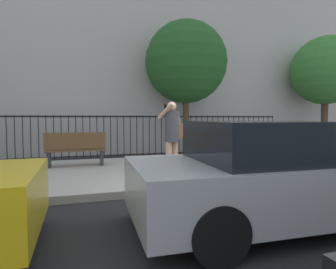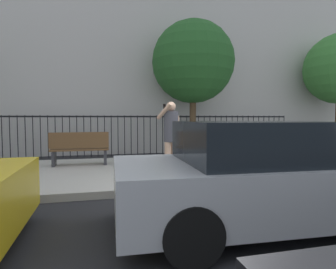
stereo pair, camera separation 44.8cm
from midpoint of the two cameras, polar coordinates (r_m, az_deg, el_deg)
ground_plane at (r=5.87m, az=10.30°, el=-11.46°), size 60.00×60.00×0.00m
sidewalk at (r=7.87m, az=3.74°, el=-7.05°), size 28.00×4.40×0.15m
building_facade at (r=14.50m, az=-4.13°, el=20.23°), size 28.00×4.00×11.41m
iron_fence at (r=11.33m, az=-1.85°, el=0.95°), size 12.03×0.04×1.60m
parked_hatchback at (r=4.20m, az=22.32°, el=-7.81°), size 4.27×1.99×1.45m
pedestrian_on_phone at (r=6.65m, az=2.71°, el=0.41°), size 0.72×0.58×1.73m
street_bench at (r=8.29m, az=-15.93°, el=-2.63°), size 1.60×0.45×0.95m
street_tree_near at (r=11.37m, az=6.25°, el=14.31°), size 3.19×3.19×5.27m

